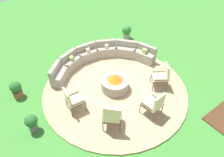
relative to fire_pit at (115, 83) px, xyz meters
The scene contains 11 objects.
ground_plane 0.34m from the fire_pit, ahead, with size 24.00×24.00×0.00m, color #387A2D.
patio_circle 0.31m from the fire_pit, ahead, with size 5.66×5.66×0.06m, color tan.
fire_pit is the anchor object (origin of this frame).
curved_stone_bench 1.81m from the fire_pit, 74.07° to the left, with size 4.57×2.40×0.76m.
lounge_chair_front_left 1.84m from the fire_pit, behind, with size 0.67×0.60×1.02m.
lounge_chair_front_right 1.86m from the fire_pit, 130.63° to the right, with size 0.82×0.83×1.15m.
lounge_chair_back_left 1.84m from the fire_pit, 81.19° to the right, with size 0.66×0.65×1.02m.
lounge_chair_back_right 1.85m from the fire_pit, 31.84° to the right, with size 0.79×0.80×1.06m.
potted_plant_0 4.01m from the fire_pit, 43.87° to the left, with size 0.49×0.49×0.75m.
potted_plant_1 3.74m from the fire_pit, 148.68° to the left, with size 0.42×0.42×0.71m.
potted_plant_2 3.30m from the fire_pit, behind, with size 0.42×0.42×0.69m.
Camera 1 is at (-3.71, -4.76, 5.94)m, focal length 33.98 mm.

